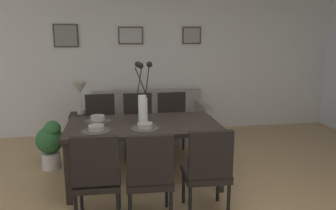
% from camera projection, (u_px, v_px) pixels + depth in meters
% --- Properties ---
extents(back_wall_panel, '(9.00, 0.10, 2.60)m').
position_uv_depth(back_wall_panel, '(142.00, 61.00, 5.95)').
color(back_wall_panel, silver).
rests_on(back_wall_panel, ground).
extents(dining_table, '(1.80, 0.98, 0.74)m').
position_uv_depth(dining_table, '(143.00, 129.00, 3.97)').
color(dining_table, black).
rests_on(dining_table, ground).
extents(dining_chair_near_left, '(0.45, 0.45, 0.92)m').
position_uv_depth(dining_chair_near_left, '(97.00, 175.00, 3.08)').
color(dining_chair_near_left, black).
rests_on(dining_chair_near_left, ground).
extents(dining_chair_near_right, '(0.46, 0.46, 0.92)m').
position_uv_depth(dining_chair_near_right, '(101.00, 124.00, 4.79)').
color(dining_chair_near_right, black).
rests_on(dining_chair_near_right, ground).
extents(dining_chair_far_left, '(0.47, 0.47, 0.92)m').
position_uv_depth(dining_chair_far_left, '(150.00, 173.00, 3.11)').
color(dining_chair_far_left, black).
rests_on(dining_chair_far_left, ground).
extents(dining_chair_far_right, '(0.45, 0.45, 0.92)m').
position_uv_depth(dining_chair_far_right, '(138.00, 122.00, 4.88)').
color(dining_chair_far_right, black).
rests_on(dining_chair_far_right, ground).
extents(dining_chair_mid_left, '(0.46, 0.46, 0.92)m').
position_uv_depth(dining_chair_mid_left, '(208.00, 168.00, 3.24)').
color(dining_chair_mid_left, black).
rests_on(dining_chair_mid_left, ground).
extents(dining_chair_mid_right, '(0.46, 0.46, 0.92)m').
position_uv_depth(dining_chair_mid_right, '(173.00, 121.00, 4.95)').
color(dining_chair_mid_right, black).
rests_on(dining_chair_mid_right, ground).
extents(centerpiece_vase, '(0.21, 0.23, 0.73)m').
position_uv_depth(centerpiece_vase, '(143.00, 100.00, 3.90)').
color(centerpiece_vase, white).
rests_on(centerpiece_vase, dining_table).
extents(placemat_near_left, '(0.32, 0.32, 0.01)m').
position_uv_depth(placemat_near_left, '(96.00, 131.00, 3.66)').
color(placemat_near_left, '#4C4742').
rests_on(placemat_near_left, dining_table).
extents(bowl_near_left, '(0.17, 0.17, 0.07)m').
position_uv_depth(bowl_near_left, '(96.00, 127.00, 3.65)').
color(bowl_near_left, '#B2ADA3').
rests_on(bowl_near_left, dining_table).
extents(placemat_near_right, '(0.32, 0.32, 0.01)m').
position_uv_depth(placemat_near_right, '(98.00, 120.00, 4.08)').
color(placemat_near_right, '#4C4742').
rests_on(placemat_near_right, dining_table).
extents(bowl_near_right, '(0.17, 0.17, 0.07)m').
position_uv_depth(bowl_near_right, '(98.00, 118.00, 4.07)').
color(bowl_near_right, '#B2ADA3').
rests_on(bowl_near_right, dining_table).
extents(placemat_far_left, '(0.32, 0.32, 0.01)m').
position_uv_depth(placemat_far_left, '(145.00, 128.00, 3.74)').
color(placemat_far_left, '#4C4742').
rests_on(placemat_far_left, dining_table).
extents(bowl_far_left, '(0.17, 0.17, 0.07)m').
position_uv_depth(bowl_far_left, '(145.00, 125.00, 3.74)').
color(bowl_far_left, '#B2ADA3').
rests_on(bowl_far_left, dining_table).
extents(sofa, '(1.91, 0.84, 0.80)m').
position_uv_depth(sofa, '(149.00, 124.00, 5.65)').
color(sofa, gray).
rests_on(sofa, ground).
extents(side_table, '(0.36, 0.36, 0.52)m').
position_uv_depth(side_table, '(82.00, 129.00, 5.39)').
color(side_table, black).
rests_on(side_table, ground).
extents(table_lamp, '(0.22, 0.22, 0.51)m').
position_uv_depth(table_lamp, '(80.00, 91.00, 5.25)').
color(table_lamp, beige).
rests_on(table_lamp, side_table).
extents(framed_picture_left, '(0.41, 0.03, 0.39)m').
position_uv_depth(framed_picture_left, '(66.00, 36.00, 5.58)').
color(framed_picture_left, '#473828').
extents(framed_picture_center, '(0.43, 0.03, 0.30)m').
position_uv_depth(framed_picture_center, '(131.00, 36.00, 5.76)').
color(framed_picture_center, '#473828').
extents(framed_picture_right, '(0.34, 0.03, 0.31)m').
position_uv_depth(framed_picture_right, '(192.00, 35.00, 5.93)').
color(framed_picture_right, '#473828').
extents(potted_plant, '(0.36, 0.36, 0.67)m').
position_uv_depth(potted_plant, '(50.00, 142.00, 4.42)').
color(potted_plant, silver).
rests_on(potted_plant, ground).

